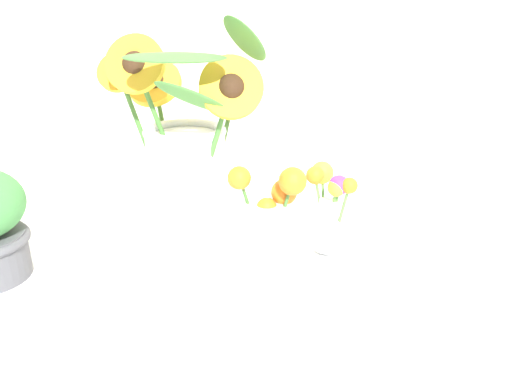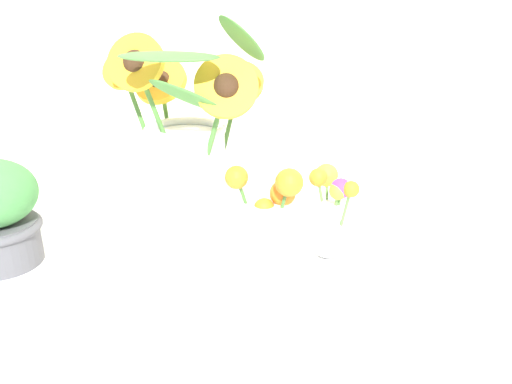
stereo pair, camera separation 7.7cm
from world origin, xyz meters
TOP-DOWN VIEW (x-y plane):
  - ground_plane at (0.00, 0.00)m, footprint 6.00×6.00m
  - serving_tray at (0.00, 0.08)m, footprint 0.42×0.42m
  - mason_jar_sunflowers at (-0.10, 0.06)m, footprint 0.26×0.21m
  - vase_small_center at (0.02, 0.05)m, footprint 0.11×0.08m
  - vase_bulb_right at (0.12, 0.10)m, footprint 0.08×0.09m

SIDE VIEW (x-z plane):
  - ground_plane at x=0.00m, z-range 0.00..0.00m
  - serving_tray at x=0.00m, z-range 0.00..0.02m
  - vase_bulb_right at x=0.12m, z-range 0.02..0.16m
  - vase_small_center at x=0.02m, z-range 0.01..0.18m
  - mason_jar_sunflowers at x=-0.10m, z-range -0.02..0.37m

